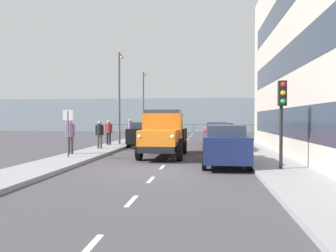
{
  "coord_description": "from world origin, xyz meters",
  "views": [
    {
      "loc": [
        -1.79,
        12.39,
        1.99
      ],
      "look_at": [
        0.61,
        -8.15,
        1.51
      ],
      "focal_mm": 35.13,
      "sensor_mm": 36.0,
      "label": 1
    }
  ],
  "objects": [
    {
      "name": "lamp_post_promenade",
      "position": [
        4.5,
        -11.04,
        4.09
      ],
      "size": [
        0.32,
        1.14,
        6.64
      ],
      "color": "#59595B",
      "rests_on": "sidewalk_right"
    },
    {
      "name": "sidewalk_left",
      "position": [
        -4.56,
        -10.99,
        0.07
      ],
      "size": [
        2.11,
        45.61,
        0.15
      ],
      "primitive_type": "cube",
      "color": "gray",
      "rests_on": "ground_plane"
    },
    {
      "name": "pedestrian_couple_a",
      "position": [
        4.06,
        -12.42,
        1.22
      ],
      "size": [
        0.53,
        0.34,
        1.81
      ],
      "color": "black",
      "rests_on": "sidewalk_right"
    },
    {
      "name": "car_grey_kerbside_2",
      "position": [
        -2.56,
        -13.26,
        0.9
      ],
      "size": [
        1.84,
        4.17,
        1.72
      ],
      "color": "slate",
      "rests_on": "ground_plane"
    },
    {
      "name": "seawall_railing",
      "position": [
        -0.0,
        -33.2,
        0.92
      ],
      "size": [
        28.08,
        0.08,
        1.2
      ],
      "color": "#4C5156",
      "rests_on": "ground_plane"
    },
    {
      "name": "car_navy_kerbside_near",
      "position": [
        -2.56,
        -1.56,
        0.9
      ],
      "size": [
        1.86,
        4.37,
        1.72
      ],
      "color": "navy",
      "rests_on": "ground_plane"
    },
    {
      "name": "road_centreline_markings",
      "position": [
        0.0,
        -10.91,
        0.0
      ],
      "size": [
        0.12,
        42.41,
        0.01
      ],
      "color": "silver",
      "rests_on": "ground_plane"
    },
    {
      "name": "lamp_post_far",
      "position": [
        4.65,
        -20.98,
        4.08
      ],
      "size": [
        0.32,
        1.14,
        6.62
      ],
      "color": "#59595B",
      "rests_on": "sidewalk_right"
    },
    {
      "name": "car_red_kerbside_1",
      "position": [
        -2.56,
        -7.74,
        0.9
      ],
      "size": [
        1.94,
        4.37,
        1.72
      ],
      "color": "#B21E1E",
      "rests_on": "ground_plane"
    },
    {
      "name": "sea_horizon",
      "position": [
        0.0,
        -36.8,
        2.5
      ],
      "size": [
        80.0,
        0.8,
        5.0
      ],
      "primitive_type": "cube",
      "color": "#84939E",
      "rests_on": "ground_plane"
    },
    {
      "name": "pedestrian_in_dark_coat",
      "position": [
        4.72,
        -7.1,
        1.15
      ],
      "size": [
        0.53,
        0.34,
        1.69
      ],
      "color": "#4C473D",
      "rests_on": "sidewalk_right"
    },
    {
      "name": "sidewalk_right",
      "position": [
        4.56,
        -10.99,
        0.07
      ],
      "size": [
        2.11,
        45.61,
        0.15
      ],
      "primitive_type": "cube",
      "color": "gray",
      "rests_on": "ground_plane"
    },
    {
      "name": "truck_vintage_orange",
      "position": [
        0.42,
        -4.21,
        1.18
      ],
      "size": [
        2.17,
        5.64,
        2.43
      ],
      "color": "black",
      "rests_on": "ground_plane"
    },
    {
      "name": "car_teal_oppositeside_1",
      "position": [
        2.56,
        -16.64,
        0.9
      ],
      "size": [
        1.82,
        4.61,
        1.72
      ],
      "color": "#1E6670",
      "rests_on": "ground_plane"
    },
    {
      "name": "traffic_light_near",
      "position": [
        -4.51,
        0.09,
        2.47
      ],
      "size": [
        0.28,
        0.41,
        3.2
      ],
      "color": "black",
      "rests_on": "sidewalk_left"
    },
    {
      "name": "street_sign",
      "position": [
        4.76,
        -2.57,
        1.68
      ],
      "size": [
        0.5,
        0.07,
        2.25
      ],
      "color": "#4C4C4C",
      "rests_on": "sidewalk_right"
    },
    {
      "name": "pedestrian_by_lamp",
      "position": [
        5.03,
        -9.99,
        1.16
      ],
      "size": [
        0.53,
        0.34,
        1.72
      ],
      "color": "black",
      "rests_on": "sidewalk_right"
    },
    {
      "name": "pedestrian_couple_b",
      "position": [
        5.23,
        -3.9,
        1.23
      ],
      "size": [
        0.53,
        0.34,
        1.83
      ],
      "color": "#383342",
      "rests_on": "sidewalk_right"
    },
    {
      "name": "ground_plane",
      "position": [
        0.0,
        -10.99,
        0.0
      ],
      "size": [
        80.0,
        80.0,
        0.0
      ],
      "primitive_type": "plane",
      "color": "#423F44"
    },
    {
      "name": "car_black_oppositeside_0",
      "position": [
        2.56,
        -10.45,
        0.89
      ],
      "size": [
        1.88,
        3.9,
        1.72
      ],
      "color": "black",
      "rests_on": "ground_plane"
    }
  ]
}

